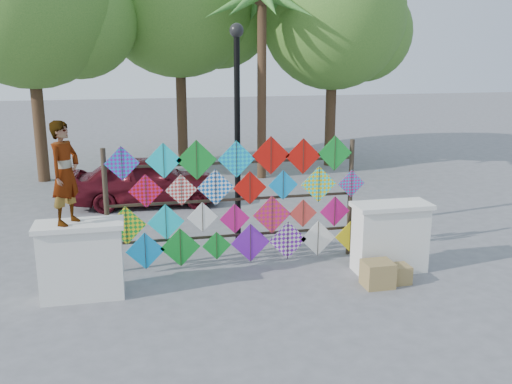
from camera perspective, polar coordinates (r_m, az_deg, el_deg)
ground at (r=10.25m, az=-1.34°, el=-8.65°), size 80.00×80.00×0.00m
parapet_left at (r=9.70m, az=-17.07°, el=-6.50°), size 1.40×0.65×1.28m
parapet_right at (r=10.67m, az=13.27°, el=-4.39°), size 1.40×0.65×1.28m
kite_rack at (r=10.55m, az=-1.74°, el=-1.04°), size 4.91×0.24×2.43m
tree_east at (r=20.07m, az=7.98°, el=16.84°), size 5.40×4.80×7.42m
palm_tree at (r=17.77m, az=0.60°, el=17.24°), size 3.62×3.62×5.83m
vendor_woman at (r=9.33m, az=-18.56°, el=1.82°), size 0.64×0.71×1.63m
sedan at (r=15.10m, az=-10.85°, el=1.16°), size 3.92×1.73×1.31m
lamppost at (r=11.55m, az=-1.89°, el=7.75°), size 0.28×0.28×4.46m
cardboard_box_near at (r=10.08m, az=12.07°, el=-8.02°), size 0.50×0.44×0.44m
cardboard_box_far at (r=10.33m, az=14.04°, el=-7.95°), size 0.38×0.35×0.32m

